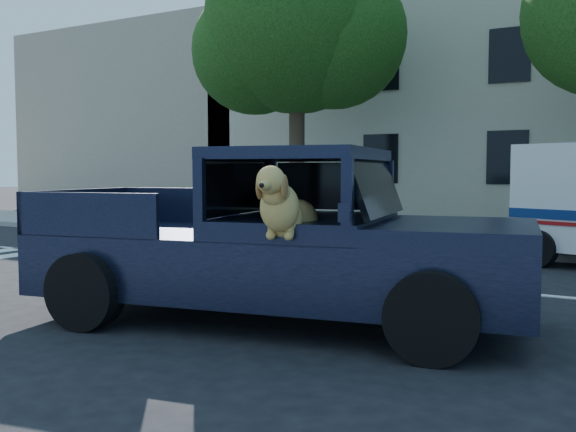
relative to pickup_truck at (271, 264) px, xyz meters
The scene contains 6 objects.
ground 1.10m from the pickup_truck, behind, with size 120.00×120.00×0.00m, color black.
far_sidewalk 9.13m from the pickup_truck, 95.28° to the left, with size 60.00×4.00×0.15m, color gray.
lane_stripes 3.53m from the pickup_truck, 70.42° to the left, with size 21.60×0.14×0.01m, color silver, non-canonical shape.
street_tree_left 11.76m from the pickup_truck, 116.87° to the left, with size 6.00×5.20×8.60m.
building_left 23.01m from the pickup_truck, 134.06° to the left, with size 12.00×6.00×8.00m, color tan.
pickup_truck is the anchor object (origin of this frame).
Camera 1 is at (4.73, -6.34, 1.79)m, focal length 40.00 mm.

